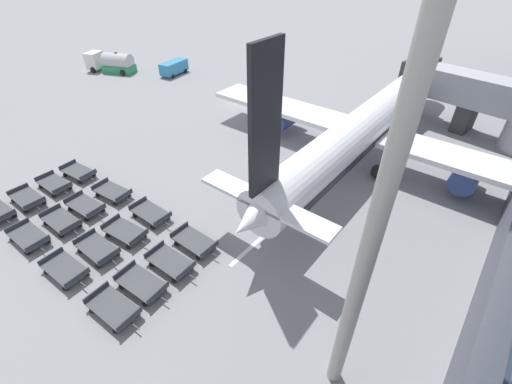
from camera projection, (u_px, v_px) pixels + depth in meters
ground_plane at (244, 103)px, 44.42m from camera, size 500.00×500.00×0.00m
jet_bridge at (492, 103)px, 34.84m from camera, size 16.22×6.70×6.34m
airplane at (370, 123)px, 31.56m from camera, size 34.25×38.78×13.69m
fuel_tanker_primary at (113, 63)px, 53.69m from camera, size 7.82×5.33×3.13m
service_van at (174, 67)px, 52.85m from camera, size 2.87×4.93×1.96m
baggage_dolly_row_near_col_b at (28, 237)px, 23.89m from camera, size 3.82×1.84×0.92m
baggage_dolly_row_near_col_c at (65, 269)px, 21.57m from camera, size 3.83×1.88×0.92m
baggage_dolly_row_near_col_d at (113, 308)px, 19.33m from camera, size 3.83×1.88×0.92m
baggage_dolly_row_mid_a_col_a at (27, 198)px, 27.40m from camera, size 3.80×1.79×0.92m
baggage_dolly_row_mid_a_col_b at (61, 221)px, 25.23m from camera, size 3.81×1.83×0.92m
baggage_dolly_row_mid_a_col_c at (97, 248)px, 23.00m from camera, size 3.80×1.80×0.92m
baggage_dolly_row_mid_a_col_d at (142, 283)px, 20.68m from camera, size 3.84×1.92×0.92m
baggage_dolly_row_mid_b_col_a at (54, 184)px, 28.98m from camera, size 3.81×1.83×0.92m
baggage_dolly_row_mid_b_col_b at (85, 206)px, 26.63m from camera, size 3.84×1.91×0.92m
baggage_dolly_row_mid_b_col_c at (125, 232)px, 24.32m from camera, size 3.86×1.98×0.92m
baggage_dolly_row_mid_b_col_d at (170, 262)px, 22.05m from camera, size 3.82×1.85×0.92m
baggage_dolly_row_far_col_a at (78, 172)px, 30.48m from camera, size 3.85×1.97×0.92m
baggage_dolly_row_far_col_b at (112, 192)px, 28.10m from camera, size 3.86×1.98×0.92m
baggage_dolly_row_far_col_c at (151, 213)px, 25.94m from camera, size 3.80×1.79×0.92m
baggage_dolly_row_far_col_d at (194, 241)px, 23.54m from camera, size 3.79×1.78×0.92m
apron_light_mast at (408, 110)px, 8.56m from camera, size 2.00×0.76×25.40m
stand_guidance_stripe at (313, 191)px, 29.00m from camera, size 0.44×21.02×0.01m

